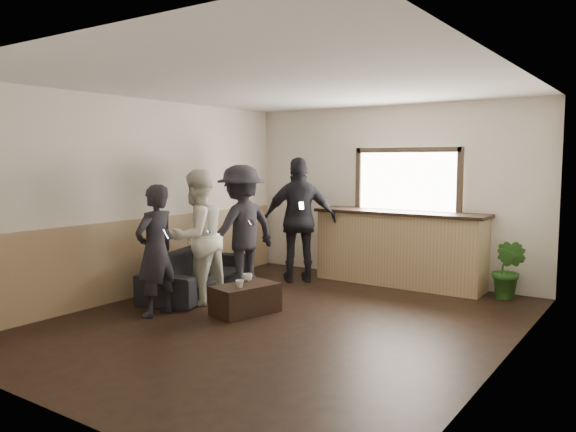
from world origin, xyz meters
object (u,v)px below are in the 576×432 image
Objects in this scene: person_a at (155,251)px; person_c at (241,228)px; potted_plant at (509,270)px; person_b at (197,237)px; coffee_table at (246,299)px; cup_a at (248,277)px; person_d at (300,220)px; cup_b at (240,284)px; bar_counter at (399,244)px; sofa at (197,272)px.

person_a is 1.68m from person_c.
potted_plant is 4.31m from person_b.
coffee_table is 0.51× the size of person_a.
cup_a is 3.62m from potted_plant.
cup_a is 0.07× the size of person_c.
coffee_table is 0.42× the size of person_d.
cup_b is at bearing 82.51° from person_b.
cup_a is 0.38m from cup_b.
cup_b is at bearing 119.48° from person_a.
bar_counter is 3.82m from person_a.
bar_counter is 3.26× the size of coffee_table.
bar_counter reaches higher than person_d.
cup_b is (0.15, -0.34, -0.00)m from cup_a.
coffee_table is 6.63× the size of cup_a.
bar_counter is 2.71m from cup_a.
cup_a is at bearing -112.35° from bar_counter.
person_c reaches higher than person_a.
person_b reaches higher than cup_b.
person_a is at bearing -148.91° from cup_b.
bar_counter is 3.13m from sofa.
person_d is at bearing 103.53° from coffee_table.
cup_a is 1.22m from person_a.
sofa is at bearing 19.42° from person_d.
bar_counter is at bearing 144.88° from person_c.
bar_counter is 3.22× the size of potted_plant.
potted_plant reaches higher than sofa.
sofa is 20.71× the size of cup_b.
person_a is 0.88× the size of person_c.
cup_b is 0.06× the size of person_b.
person_a is (-0.74, -0.88, 0.40)m from cup_a.
cup_b is 0.12× the size of potted_plant.
cup_a is at bearing 106.06° from person_b.
bar_counter is 2.87m from coffee_table.
cup_b is (1.35, -0.66, 0.11)m from sofa.
cup_a is 1.90m from person_d.
coffee_table is 1.50m from person_c.
bar_counter is at bearing 67.65° from cup_a.
coffee_table is at bearing 103.01° from cup_b.
sofa is 1.15× the size of person_b.
potted_plant is (3.86, 2.14, 0.12)m from sofa.
person_b is (-0.00, 0.74, 0.09)m from person_a.
bar_counter reaches higher than cup_a.
sofa is at bearing 165.30° from cup_a.
coffee_table is 0.32m from cup_a.
person_a reaches higher than cup_a.
person_c is (0.45, 0.48, 0.63)m from sofa.
person_c is at bearing -154.07° from potted_plant.
person_c is at bearing 131.33° from coffee_table.
person_c is at bearing 178.40° from person_a.
sofa is 0.88m from person_b.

